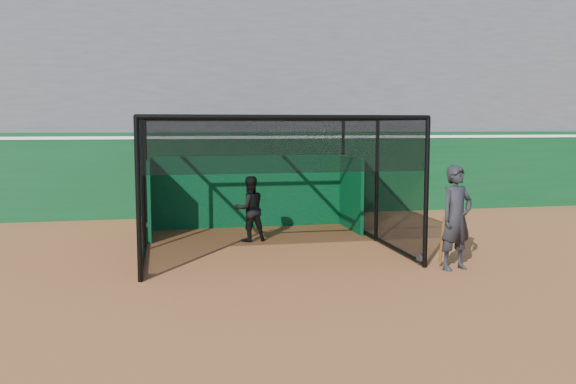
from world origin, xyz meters
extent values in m
plane|color=brown|center=(0.00, 0.00, 0.00)|extent=(120.00, 120.00, 0.00)
cube|color=#0A3A19|center=(0.00, 8.50, 1.25)|extent=(50.00, 0.45, 2.50)
cube|color=white|center=(0.00, 8.50, 2.35)|extent=(50.00, 0.50, 0.08)
cube|color=#4C4C4F|center=(0.00, 12.38, 3.88)|extent=(50.00, 7.85, 7.75)
cube|color=#085327|center=(0.93, 6.29, 0.95)|extent=(5.19, 0.10, 1.90)
cylinder|color=black|center=(-1.73, 1.17, 0.11)|extent=(0.08, 0.22, 0.22)
cylinder|color=black|center=(3.58, 1.17, 0.11)|extent=(0.08, 0.22, 0.22)
cylinder|color=black|center=(-1.73, 6.21, 0.11)|extent=(0.08, 0.22, 0.22)
cylinder|color=black|center=(3.58, 6.21, 0.11)|extent=(0.08, 0.22, 0.22)
imported|color=black|center=(0.67, 4.28, 0.77)|extent=(0.85, 0.73, 1.53)
imported|color=black|center=(4.08, 0.71, 0.99)|extent=(0.83, 0.67, 1.97)
cylinder|color=#593819|center=(3.83, 0.76, 0.55)|extent=(0.15, 0.36, 0.95)
camera|label=1|loc=(-1.31, -9.72, 2.73)|focal=38.00mm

